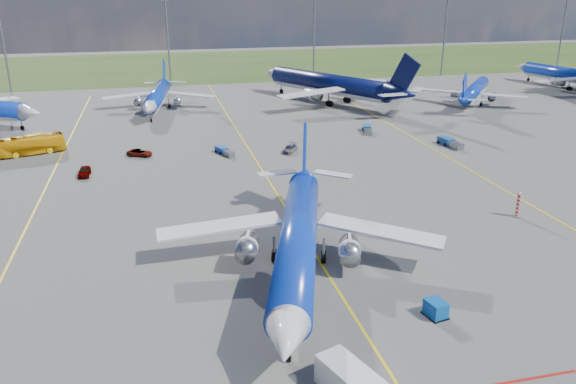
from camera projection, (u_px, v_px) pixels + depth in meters
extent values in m
plane|color=#535351|center=(327.00, 273.00, 53.56)|extent=(400.00, 400.00, 0.00)
cube|color=#2D4719|center=(196.00, 65.00, 190.31)|extent=(400.00, 80.00, 0.01)
cube|color=yellow|center=(265.00, 175.00, 80.91)|extent=(0.25, 160.00, 0.02)
cube|color=yellow|center=(55.00, 169.00, 83.47)|extent=(0.25, 120.00, 0.02)
cube|color=yellow|center=(425.00, 144.00, 96.57)|extent=(0.25, 120.00, 0.02)
cube|color=#A5140F|center=(514.00, 382.00, 38.89)|extent=(10.00, 0.25, 0.02)
cylinder|color=slate|center=(4.00, 48.00, 139.10)|extent=(0.50, 0.50, 22.00)
cylinder|color=slate|center=(168.00, 44.00, 147.83)|extent=(0.50, 0.50, 22.00)
cylinder|color=slate|center=(314.00, 41.00, 156.57)|extent=(0.50, 0.50, 22.00)
cylinder|color=slate|center=(444.00, 38.00, 165.30)|extent=(0.50, 0.50, 22.00)
cylinder|color=slate|center=(562.00, 35.00, 174.04)|extent=(0.50, 0.50, 22.00)
cylinder|color=red|center=(518.00, 205.00, 66.01)|extent=(0.50, 0.50, 3.00)
cube|color=#0B4FA2|center=(436.00, 309.00, 46.36)|extent=(1.73, 2.00, 1.40)
cube|color=white|center=(350.00, 383.00, 37.11)|extent=(3.82, 5.52, 2.23)
imported|color=#EEAC0E|center=(28.00, 145.00, 90.20)|extent=(11.48, 6.13, 3.13)
imported|color=#999999|center=(84.00, 171.00, 80.43)|extent=(1.69, 3.93, 1.32)
imported|color=#999999|center=(140.00, 153.00, 89.68)|extent=(4.44, 3.48, 1.12)
imported|color=#999999|center=(290.00, 148.00, 91.89)|extent=(3.49, 4.41, 1.20)
cube|color=#184C91|center=(446.00, 141.00, 96.12)|extent=(1.98, 3.14, 1.25)
cube|color=slate|center=(457.00, 146.00, 93.59)|extent=(1.66, 2.44, 1.02)
cube|color=#1B41A4|center=(222.00, 150.00, 91.45)|extent=(2.16, 2.78, 1.04)
cube|color=slate|center=(229.00, 154.00, 89.61)|extent=(1.77, 2.19, 0.85)
cube|color=#1A599D|center=(367.00, 128.00, 105.17)|extent=(2.09, 2.93, 1.12)
cube|color=slate|center=(368.00, 132.00, 102.73)|extent=(1.73, 2.29, 0.91)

